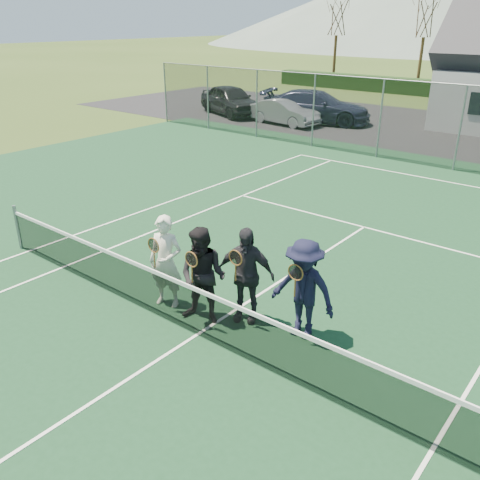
{
  "coord_description": "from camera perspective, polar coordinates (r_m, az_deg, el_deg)",
  "views": [
    {
      "loc": [
        5.26,
        -5.31,
        5.09
      ],
      "look_at": [
        -0.25,
        1.5,
        1.25
      ],
      "focal_mm": 38.0,
      "sensor_mm": 36.0,
      "label": 1
    }
  ],
  "objects": [
    {
      "name": "car_b",
      "position": [
        27.15,
        5.06,
        14.12
      ],
      "size": [
        3.98,
        1.78,
        1.27
      ],
      "primitive_type": "imported",
      "rotation": [
        0.0,
        0.0,
        1.45
      ],
      "color": "gray",
      "rests_on": "ground"
    },
    {
      "name": "perimeter_fence",
      "position": [
        19.85,
        23.47,
        11.41
      ],
      "size": [
        30.07,
        0.07,
        3.02
      ],
      "color": "slate",
      "rests_on": "ground"
    },
    {
      "name": "car_c",
      "position": [
        27.81,
        8.53,
        14.58
      ],
      "size": [
        6.1,
        3.86,
        1.65
      ],
      "primitive_type": "imported",
      "rotation": [
        0.0,
        0.0,
        1.87
      ],
      "color": "#191C33",
      "rests_on": "ground"
    },
    {
      "name": "tree_b",
      "position": [
        40.88,
        20.32,
        23.32
      ],
      "size": [
        3.2,
        3.2,
        7.77
      ],
      "color": "#3B2915",
      "rests_on": "ground"
    },
    {
      "name": "court_markings",
      "position": [
        9.03,
        -4.84,
        -10.55
      ],
      "size": [
        11.03,
        23.83,
        0.01
      ],
      "color": "white",
      "rests_on": "court_surface"
    },
    {
      "name": "player_c",
      "position": [
        9.01,
        0.6,
        -3.89
      ],
      "size": [
        1.14,
        0.81,
        1.8
      ],
      "color": "#252429",
      "rests_on": "court_surface"
    },
    {
      "name": "car_a",
      "position": [
        29.9,
        -1.03,
        15.44
      ],
      "size": [
        5.18,
        3.58,
        1.64
      ],
      "primitive_type": "imported",
      "rotation": [
        0.0,
        0.0,
        1.19
      ],
      "color": "black",
      "rests_on": "ground"
    },
    {
      "name": "tarmac_carpark",
      "position": [
        27.42,
        18.99,
        11.72
      ],
      "size": [
        40.0,
        12.0,
        0.01
      ],
      "primitive_type": "cube",
      "color": "black",
      "rests_on": "ground"
    },
    {
      "name": "tree_a",
      "position": [
        43.82,
        10.96,
        24.19
      ],
      "size": [
        3.2,
        3.2,
        7.77
      ],
      "color": "#362513",
      "rests_on": "ground"
    },
    {
      "name": "player_d",
      "position": [
        8.6,
        7.13,
        -5.54
      ],
      "size": [
        1.2,
        0.74,
        1.8
      ],
      "color": "black",
      "rests_on": "court_surface"
    },
    {
      "name": "tennis_net",
      "position": [
        8.75,
        -4.95,
        -7.77
      ],
      "size": [
        11.68,
        0.08,
        1.1
      ],
      "color": "slate",
      "rests_on": "ground"
    },
    {
      "name": "player_a",
      "position": [
        9.57,
        -8.33,
        -2.43
      ],
      "size": [
        0.76,
        0.63,
        1.8
      ],
      "color": "white",
      "rests_on": "court_surface"
    },
    {
      "name": "court_surface",
      "position": [
        9.04,
        -4.83,
        -10.63
      ],
      "size": [
        30.0,
        30.0,
        0.02
      ],
      "primitive_type": "cube",
      "color": "#14381E",
      "rests_on": "ground"
    },
    {
      "name": "player_b",
      "position": [
        8.98,
        -4.18,
        -4.07
      ],
      "size": [
        1.04,
        0.91,
        1.8
      ],
      "color": "black",
      "rests_on": "court_surface"
    }
  ]
}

